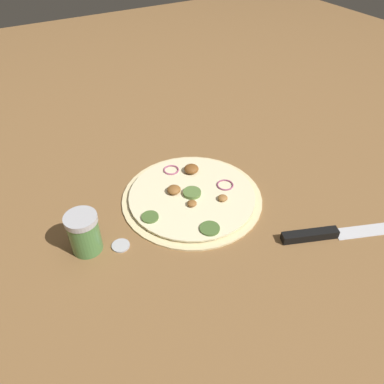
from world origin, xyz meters
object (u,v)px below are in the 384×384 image
Objects in this scene: spice_jar at (84,233)px; loose_cap at (121,245)px; pizza at (192,196)px; knife at (327,234)px.

loose_cap is (-0.03, -0.06, -0.04)m from spice_jar.
pizza reaches higher than knife.
knife is 0.47m from spice_jar.
loose_cap is at bearing 174.45° from knife.
pizza is 8.85× the size of loose_cap.
spice_jar reaches higher than loose_cap.
knife is at bearing -116.06° from loose_cap.
spice_jar is at bearing 96.46° from pizza.
pizza is 0.25m from spice_jar.
loose_cap is at bearing -115.28° from spice_jar.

